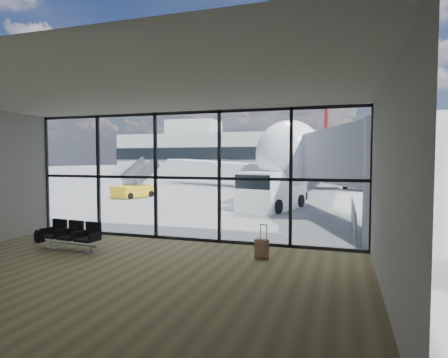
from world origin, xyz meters
The scene contains 21 objects.
ground centered at (0.00, 40.00, 0.00)m, with size 220.00×220.00×0.00m, color slate.
lounge_shell centered at (0.00, -4.80, 2.65)m, with size 12.02×8.01×4.51m.
glass_curtain_wall centered at (0.00, 0.00, 2.25)m, with size 12.10×0.12×4.50m.
jet_bridge centered at (4.90, 7.07, 2.76)m, with size 8.00×16.50×4.33m.
apron_railing centered at (5.60, 3.50, 0.72)m, with size 0.06×5.46×1.11m.
far_terminal centered at (-0.59, 61.97, 4.21)m, with size 80.00×12.20×11.00m.
tree_0 centered at (-45.00, 72.00, 4.63)m, with size 4.95×4.95×7.12m.
tree_1 centered at (-39.00, 72.00, 5.25)m, with size 5.61×5.61×8.07m.
tree_2 centered at (-33.00, 72.00, 5.88)m, with size 6.27×6.27×9.03m.
tree_3 centered at (-27.00, 72.00, 4.63)m, with size 4.95×4.95×7.12m.
tree_4 centered at (-21.00, 72.00, 5.25)m, with size 5.61×5.61×8.07m.
tree_5 centered at (-15.00, 72.00, 5.88)m, with size 6.27×6.27×9.03m.
seating_row centered at (-2.86, -2.35, 0.51)m, with size 2.06×0.78×0.92m.
backpack centered at (-4.69, -1.81, 0.22)m, with size 0.35×0.35×0.45m.
suitcase centered at (3.00, -1.63, 0.30)m, with size 0.41×0.34×0.99m.
airliner centered at (2.48, 27.23, 3.09)m, with size 34.08×39.42×10.16m.
service_van centered at (1.30, 9.10, 1.11)m, with size 3.37×5.34×2.15m.
belt_loader centered at (-3.00, 21.35, 0.57)m, with size 1.55×3.74×1.71m.
mobile_stairs centered at (-9.78, 12.65, 0.59)m, with size 2.49×3.77×2.44m.
traffic_cone_a centered at (0.31, 14.35, 0.25)m, with size 0.37×0.37×0.53m.
traffic_cone_b centered at (-0.92, 15.28, 0.29)m, with size 0.43×0.43×0.61m.
Camera 1 is at (5.17, -11.97, 2.84)m, focal length 30.00 mm.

